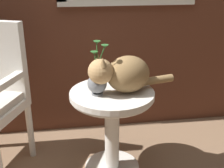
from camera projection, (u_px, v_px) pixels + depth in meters
wicker_side_table at (112, 116)px, 1.87m from camera, size 0.53×0.53×0.59m
cat at (124, 74)px, 1.76m from camera, size 0.56×0.28×0.25m
pewter_vase_with_ivy at (97, 80)px, 1.73m from camera, size 0.13×0.12×0.32m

